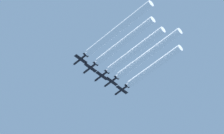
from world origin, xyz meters
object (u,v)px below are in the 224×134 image
at_px(jet_far_left, 80,60).
at_px(jet_far_right, 121,90).
at_px(jet_inner_left, 90,68).
at_px(jet_center, 101,76).
at_px(jet_inner_right, 111,82).

relative_size(jet_far_left, jet_far_right, 1.00).
height_order(jet_far_left, jet_inner_left, jet_far_left).
height_order(jet_center, jet_inner_right, jet_inner_right).
relative_size(jet_far_left, jet_inner_right, 1.00).
bearing_deg(jet_inner_right, jet_far_left, -179.66).
bearing_deg(jet_inner_left, jet_far_right, -0.52).
height_order(jet_inner_right, jet_far_right, jet_inner_right).
relative_size(jet_inner_right, jet_far_right, 1.00).
relative_size(jet_inner_left, jet_center, 1.00).
bearing_deg(jet_far_left, jet_inner_right, 0.34).
bearing_deg(jet_inner_right, jet_inner_left, 178.39).
bearing_deg(jet_inner_right, jet_far_right, 1.46).
height_order(jet_far_left, jet_far_right, jet_far_left).
bearing_deg(jet_inner_left, jet_inner_right, -1.61).
xyz_separation_m(jet_center, jet_far_right, (15.93, -0.37, -0.19)).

